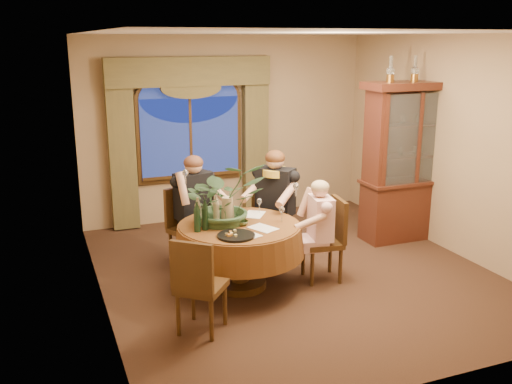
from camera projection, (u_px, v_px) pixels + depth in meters
name	position (u px, v px, depth m)	size (l,w,h in m)	color
floor	(294.00, 272.00, 6.93)	(5.00, 5.00, 0.00)	black
wall_back	(227.00, 128.00, 8.81)	(4.50, 4.50, 0.00)	#917757
wall_right	(454.00, 146.00, 7.36)	(5.00, 5.00, 0.00)	#917757
ceiling	(298.00, 33.00, 6.20)	(5.00, 5.00, 0.00)	white
window	(191.00, 138.00, 8.56)	(1.62, 0.10, 1.32)	navy
arched_transom	(189.00, 85.00, 8.36)	(1.60, 0.06, 0.44)	navy
drapery_left	(122.00, 151.00, 8.18)	(0.38, 0.14, 2.32)	#4D4729
drapery_right	(255.00, 142.00, 8.91)	(0.38, 0.14, 2.32)	#4D4729
swag_valance	(190.00, 72.00, 8.23)	(2.45, 0.16, 0.42)	#4D4729
dining_table	(239.00, 256.00, 6.41)	(1.46, 1.46, 0.75)	maroon
china_cabinet	(408.00, 162.00, 7.86)	(1.35, 0.54, 2.19)	#391810
oil_lamp_left	(391.00, 69.00, 7.40)	(0.11, 0.11, 0.34)	#A5722D
oil_lamp_center	(415.00, 68.00, 7.53)	(0.11, 0.11, 0.34)	#A5722D
oil_lamp_right	(438.00, 68.00, 7.67)	(0.11, 0.11, 0.34)	#A5722D
chair_right	(322.00, 240.00, 6.60)	(0.42, 0.42, 0.96)	black
chair_back_right	(263.00, 222.00, 7.26)	(0.42, 0.42, 0.96)	black
chair_back	(189.00, 228.00, 7.02)	(0.42, 0.42, 0.96)	black
chair_front_left	(201.00, 284.00, 5.42)	(0.42, 0.42, 0.96)	black
person_pink	(320.00, 231.00, 6.53)	(0.43, 0.40, 1.21)	beige
person_back	(194.00, 210.00, 7.04)	(0.50, 0.46, 1.39)	black
person_scarf	(275.00, 206.00, 7.12)	(0.51, 0.47, 1.43)	black
stoneware_vase	(228.00, 210.00, 6.33)	(0.16, 0.16, 0.30)	#95815F
centerpiece_plant	(223.00, 170.00, 6.26)	(0.91, 1.01, 0.79)	#2E4E2F
olive_bowl	(241.00, 223.00, 6.28)	(0.15, 0.15, 0.05)	#475329
cheese_platter	(236.00, 236.00, 5.91)	(0.40, 0.40, 0.02)	black
wine_bottle_0	(198.00, 212.00, 6.20)	(0.07, 0.07, 0.33)	tan
wine_bottle_1	(197.00, 217.00, 6.03)	(0.07, 0.07, 0.33)	black
wine_bottle_2	(216.00, 210.00, 6.26)	(0.07, 0.07, 0.33)	tan
wine_bottle_3	(205.00, 215.00, 6.09)	(0.07, 0.07, 0.33)	black
tasting_paper_0	(263.00, 228.00, 6.17)	(0.21, 0.30, 0.00)	white
tasting_paper_1	(254.00, 214.00, 6.65)	(0.21, 0.30, 0.00)	white
tasting_paper_2	(246.00, 234.00, 5.97)	(0.21, 0.30, 0.00)	white
wine_glass_person_pink	(282.00, 214.00, 6.38)	(0.07, 0.07, 0.18)	silver
wine_glass_person_back	(214.00, 207.00, 6.66)	(0.07, 0.07, 0.18)	silver
wine_glass_person_scarf	(259.00, 205.00, 6.71)	(0.07, 0.07, 0.18)	silver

